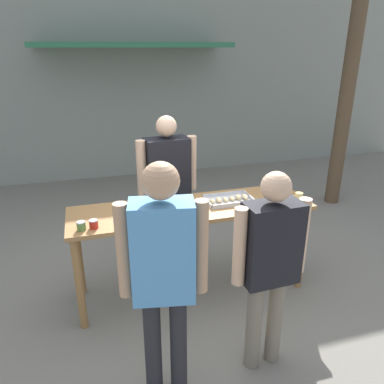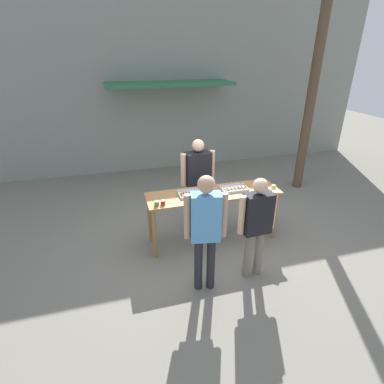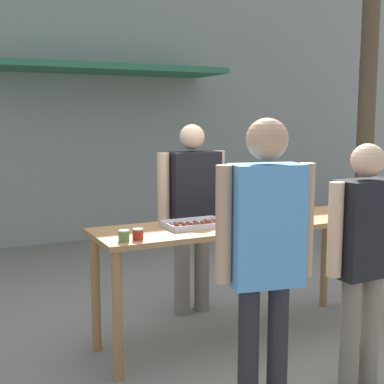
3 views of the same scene
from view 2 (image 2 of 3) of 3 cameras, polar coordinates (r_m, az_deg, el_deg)
ground_plane at (r=5.63m, az=3.86°, el=-8.83°), size 24.00×24.00×0.00m
building_facade_back at (r=8.55m, az=-5.00°, el=19.24°), size 12.00×1.11×4.50m
serving_table at (r=5.21m, az=4.12°, el=-1.36°), size 2.32×0.66×0.95m
food_tray_sausages at (r=5.06m, az=0.01°, el=-0.37°), size 0.46×0.29×0.04m
food_tray_buns at (r=5.30m, az=8.08°, el=0.67°), size 0.46×0.29×0.06m
condiment_jar_mustard at (r=4.73m, az=-6.74°, el=-2.20°), size 0.07×0.07×0.08m
condiment_jar_ketchup at (r=4.75m, az=-5.54°, el=-2.02°), size 0.07×0.07×0.08m
beer_cup at (r=5.38m, az=15.27°, el=0.76°), size 0.08×0.08×0.11m
person_server_behind_table at (r=5.69m, az=1.12°, el=3.14°), size 0.68×0.30×1.71m
person_customer_holding_hotdog at (r=3.99m, az=2.57°, el=-6.28°), size 0.57×0.29×1.77m
person_customer_with_cup at (r=4.39m, az=12.22°, el=-5.37°), size 0.59×0.24×1.61m
utility_pole at (r=7.52m, az=22.81°, el=22.35°), size 1.10×0.22×5.82m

